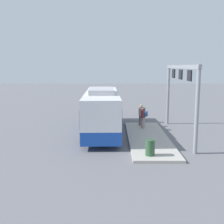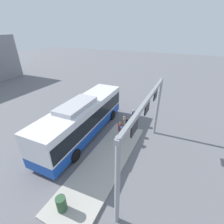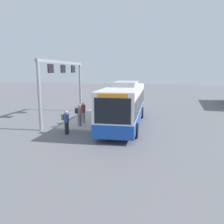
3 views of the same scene
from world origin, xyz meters
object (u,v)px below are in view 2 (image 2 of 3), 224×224
Objects in this scene: person_waiting_mid at (120,130)px; trash_bin at (61,204)px; person_waiting_near at (134,117)px; person_boarding at (124,124)px; bus_main at (83,117)px.

person_waiting_mid reaches higher than trash_bin.
person_waiting_near reaches higher than trash_bin.
person_boarding is at bearing -55.03° from person_waiting_mid.
bus_main is at bearing 61.97° from person_waiting_near.
person_waiting_mid is (-1.13, -0.08, 0.00)m from person_boarding.
bus_main reaches higher than person_boarding.
bus_main is at bearing 39.83° from person_waiting_mid.
trash_bin is (-9.93, 0.52, -0.28)m from person_waiting_near.
bus_main reaches higher than trash_bin.
person_boarding is 1.13m from person_waiting_mid.
person_waiting_near is at bearing -3.00° from trash_bin.
person_waiting_near is (1.91, -0.24, -0.16)m from person_boarding.
person_waiting_near is (3.56, -3.47, -0.92)m from bus_main.
person_waiting_near is at bearing -62.24° from person_waiting_mid.
trash_bin is (-6.89, 0.36, -0.44)m from person_waiting_mid.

